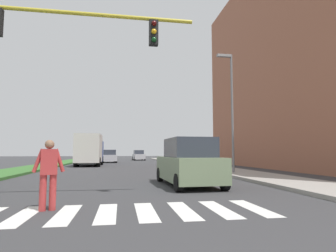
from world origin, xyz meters
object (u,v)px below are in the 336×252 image
pedestrian_performer (49,171)px  street_lamp_right (231,101)px  suv_crossing (188,163)px  sedan_distant (109,157)px  sedan_midblock (88,158)px  sedan_far_horizon (139,156)px  truck_box_delivery (90,150)px

pedestrian_performer → street_lamp_right: bearing=48.0°
suv_crossing → sedan_distant: bearing=99.3°
sedan_midblock → street_lamp_right: bearing=-52.1°
sedan_distant → suv_crossing: bearing=-80.7°
pedestrian_performer → sedan_far_horizon: (4.69, 41.02, -0.15)m
street_lamp_right → sedan_distant: (-8.33, 21.39, -3.82)m
suv_crossing → truck_box_delivery: bearing=108.4°
suv_crossing → truck_box_delivery: (-5.91, 17.76, 0.70)m
suv_crossing → sedan_distant: suv_crossing is taller
sedan_distant → sedan_far_horizon: bearing=66.1°
suv_crossing → truck_box_delivery: truck_box_delivery is taller
sedan_midblock → sedan_far_horizon: bearing=71.2°
truck_box_delivery → sedan_midblock: bearing=120.0°
sedan_far_horizon → truck_box_delivery: bearing=-107.8°
suv_crossing → sedan_distant: (-4.32, 26.49, -0.15)m
sedan_midblock → sedan_far_horizon: sedan_midblock is taller
sedan_far_horizon → truck_box_delivery: (-6.07, -18.86, 0.85)m
sedan_far_horizon → truck_box_delivery: size_ratio=0.68×
street_lamp_right → truck_box_delivery: size_ratio=1.21×
pedestrian_performer → sedan_midblock: bearing=94.1°
sedan_distant → sedan_far_horizon: (4.48, 10.13, 0.01)m
sedan_distant → truck_box_delivery: (-1.59, -8.73, 0.86)m
sedan_distant → sedan_far_horizon: 11.08m
sedan_distant → sedan_midblock: bearing=-102.3°
street_lamp_right → truck_box_delivery: street_lamp_right is taller
sedan_midblock → sedan_distant: size_ratio=1.09×
suv_crossing → sedan_distant: 26.84m
street_lamp_right → suv_crossing: 7.46m
sedan_midblock → sedan_far_horizon: size_ratio=1.08×
sedan_midblock → sedan_distant: sedan_midblock is taller
pedestrian_performer → sedan_midblock: 22.62m
sedan_distant → truck_box_delivery: size_ratio=0.67×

